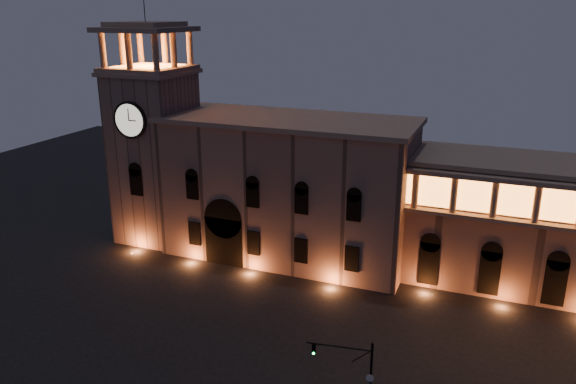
# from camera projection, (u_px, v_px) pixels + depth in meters

# --- Properties ---
(ground) EXTENTS (160.00, 160.00, 0.00)m
(ground) POSITION_uv_depth(u_px,v_px,m) (221.00, 348.00, 51.99)
(ground) COLOR black
(ground) RESTS_ON ground
(government_building) EXTENTS (30.80, 12.80, 17.60)m
(government_building) POSITION_uv_depth(u_px,v_px,m) (287.00, 188.00, 69.38)
(government_building) COLOR #846456
(government_building) RESTS_ON ground
(clock_tower) EXTENTS (9.80, 9.80, 32.40)m
(clock_tower) POSITION_uv_depth(u_px,v_px,m) (155.00, 148.00, 73.82)
(clock_tower) COLOR #846456
(clock_tower) RESTS_ON ground
(traffic_light) EXTENTS (5.08, 1.09, 7.03)m
(traffic_light) POSITION_uv_depth(u_px,v_px,m) (359.00, 380.00, 41.58)
(traffic_light) COLOR black
(traffic_light) RESTS_ON ground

